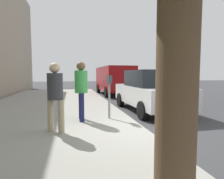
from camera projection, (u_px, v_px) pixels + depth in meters
ground_plane at (146, 134)px, 4.98m from camera, size 80.00×80.00×0.00m
sidewalk_slab at (25, 140)px, 4.33m from camera, size 28.00×6.00×0.15m
parking_meter at (109, 88)px, 6.08m from camera, size 0.36×0.12×1.41m
pedestrian_at_meter at (81, 86)px, 5.81m from camera, size 0.55×0.40×1.83m
pedestrian_bystander at (55, 92)px, 4.60m from camera, size 0.41×0.43×1.73m
parked_sedan_near at (149, 91)px, 8.04m from camera, size 4.43×2.03×1.77m
parked_van_far at (114, 79)px, 14.73m from camera, size 5.25×2.23×2.18m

